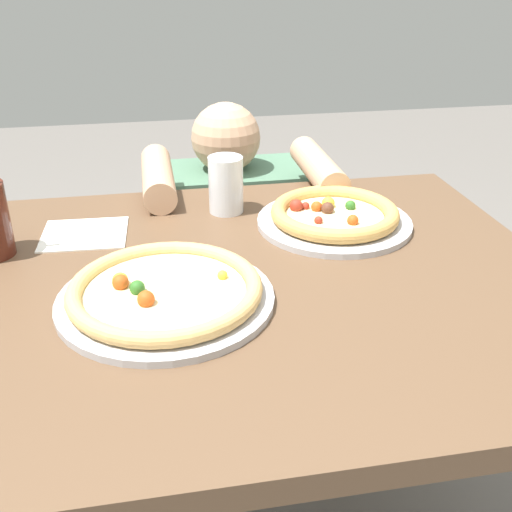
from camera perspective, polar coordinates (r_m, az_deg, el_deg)
dining_table at (r=1.09m, az=-1.46°, el=-7.62°), size 1.10×0.87×0.75m
pizza_near at (r=0.96m, az=-8.49°, el=-3.39°), size 0.34×0.34×0.04m
pizza_far at (r=1.22m, az=7.30°, el=3.71°), size 0.31×0.31×0.04m
water_cup_clear at (r=1.26m, az=-2.82°, el=6.72°), size 0.07×0.07×0.12m
paper_napkin at (r=1.22m, az=-15.71°, el=1.98°), size 0.17×0.15×0.00m
diner_seated at (r=1.77m, az=-2.50°, el=-1.95°), size 0.44×0.54×0.89m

